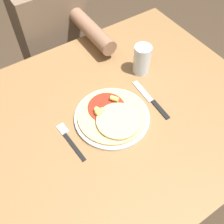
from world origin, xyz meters
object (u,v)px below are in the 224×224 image
at_px(knife, 151,100).
at_px(drinking_glass, 142,60).
at_px(plate, 112,117).
at_px(person_diner, 54,38).
at_px(dining_table, 116,128).
at_px(pizza, 113,116).
at_px(fork, 69,139).

height_order(knife, drinking_glass, drinking_glass).
distance_m(plate, person_diner, 0.68).
bearing_deg(dining_table, knife, -11.20).
xyz_separation_m(pizza, knife, (0.18, -0.01, -0.02)).
bearing_deg(plate, pizza, -96.91).
xyz_separation_m(dining_table, pizza, (-0.03, -0.02, 0.14)).
height_order(drinking_glass, person_diner, person_diner).
bearing_deg(dining_table, fork, -176.92).
distance_m(pizza, fork, 0.18).
distance_m(dining_table, knife, 0.19).
height_order(dining_table, drinking_glass, drinking_glass).
bearing_deg(person_diner, drinking_glass, -71.95).
relative_size(dining_table, drinking_glass, 8.81).
relative_size(dining_table, plate, 4.06).
bearing_deg(knife, dining_table, 168.80).
xyz_separation_m(dining_table, plate, (-0.03, -0.02, 0.12)).
height_order(dining_table, plate, plate).
bearing_deg(dining_table, drinking_glass, 30.77).
relative_size(plate, pizza, 1.10).
bearing_deg(fork, drinking_glass, 18.06).
bearing_deg(drinking_glass, knife, -112.69).
relative_size(drinking_glass, person_diner, 0.11).
xyz_separation_m(plate, fork, (-0.18, 0.01, -0.00)).
distance_m(fork, knife, 0.35).
relative_size(fork, drinking_glass, 1.38).
distance_m(fork, drinking_glass, 0.44).
bearing_deg(drinking_glass, dining_table, -149.23).
distance_m(pizza, drinking_glass, 0.28).
relative_size(pizza, fork, 1.44).
bearing_deg(dining_table, pizza, -144.48).
bearing_deg(person_diner, dining_table, -93.22).
bearing_deg(pizza, knife, -2.03).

